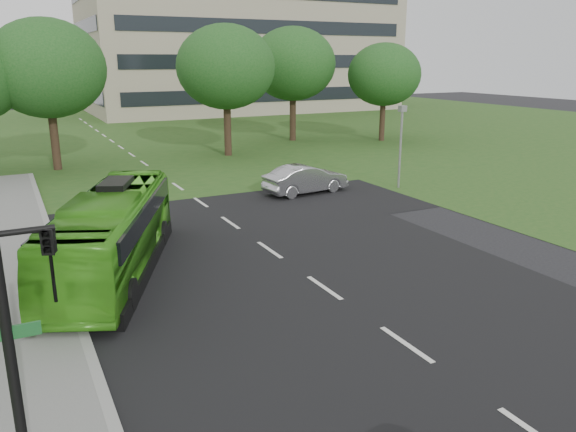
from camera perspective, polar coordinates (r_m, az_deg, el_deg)
The scene contains 11 objects.
ground at distance 16.02m, azimuth 7.40°, elevation -9.78°, with size 160.00×160.00×0.00m, color black.
street_surfaces at distance 36.16m, azimuth -13.82°, elevation 4.37°, with size 120.00×120.00×0.15m.
office_building at distance 79.98m, azimuth -4.93°, elevation 19.71°, with size 40.10×20.10×25.00m.
tree_park_b at distance 38.31m, azimuth -23.31°, elevation 13.59°, with size 7.08×7.08×9.28m.
tree_park_c at distance 41.07m, azimuth -6.34°, elevation 14.80°, with size 6.96×6.96×9.24m.
tree_park_d at distance 48.65m, azimuth 0.50°, elevation 15.19°, with size 7.16×7.16×9.47m.
tree_park_e at distance 49.18m, azimuth 9.76°, elevation 13.97°, with size 6.12×6.12×8.16m.
bus at distance 19.21m, azimuth -17.39°, elevation -1.67°, with size 2.28×9.74×2.71m, color #49AD21.
sedan at distance 29.55m, azimuth 1.80°, elevation 3.77°, with size 1.59×4.55×1.50m, color #9D9DA1.
traffic_light at distance 8.54m, azimuth -25.30°, elevation -12.17°, with size 0.86×0.26×5.25m.
camera_pole at distance 31.03m, azimuth 11.41°, elevation 8.03°, with size 0.39×0.34×4.45m.
Camera 1 is at (-8.31, -11.86, 6.86)m, focal length 35.00 mm.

